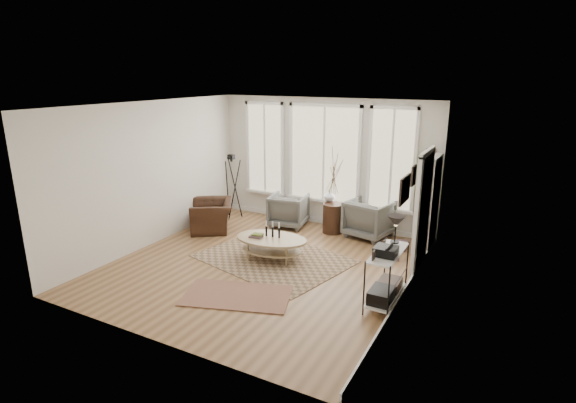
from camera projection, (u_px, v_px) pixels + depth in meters
The scene contains 17 objects.
room at pixel (264, 190), 7.90m from camera, with size 5.50×5.54×2.90m.
bay_window at pixel (324, 156), 10.14m from camera, with size 4.14×0.12×2.24m.
door at pixel (423, 210), 7.78m from camera, with size 0.09×1.06×2.22m.
bookcase at pixel (427, 203), 8.80m from camera, with size 0.31×0.85×2.06m.
low_shelf at pixel (387, 272), 6.81m from camera, with size 0.38×1.08×1.30m.
wall_art at pixel (407, 186), 6.37m from camera, with size 0.04×0.88×0.44m.
rug_main at pixel (274, 259), 8.56m from camera, with size 2.66×1.99×0.01m, color brown.
rug_runner at pixel (237, 295), 7.13m from camera, with size 1.68×0.93×0.01m, color maroon.
coffee_table at pixel (271, 243), 8.46m from camera, with size 1.47×1.03×0.63m.
armchair_left at pixel (289, 210), 10.33m from camera, with size 0.80×0.82×0.75m, color #61625D.
armchair_right at pixel (369, 218), 9.63m from camera, with size 0.87×0.90×0.82m, color #61625D.
side_table at pixel (333, 194), 9.75m from camera, with size 0.44×0.44×1.85m.
vase at pixel (329, 196), 9.98m from camera, with size 0.25×0.25×0.26m, color silver.
accent_chair at pixel (212, 216), 10.07m from camera, with size 0.89×1.02×0.66m, color #331D12.
tripod_camera at pixel (232, 189), 10.86m from camera, with size 0.55×0.55×1.55m.
book_stack_near at pixel (401, 245), 9.00m from camera, with size 0.20×0.26×0.17m, color brown.
book_stack_far at pixel (394, 255), 8.55m from camera, with size 0.20×0.26×0.16m, color brown.
Camera 1 is at (3.98, -6.52, 3.42)m, focal length 28.00 mm.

